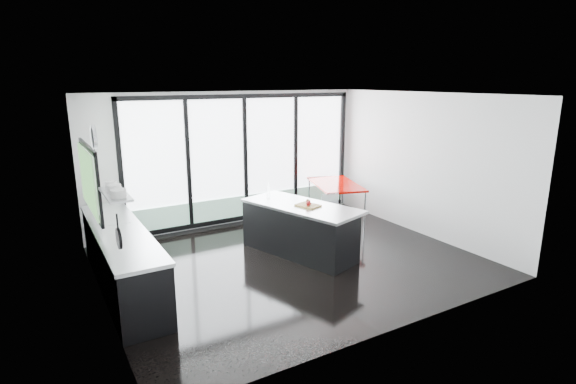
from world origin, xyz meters
TOP-DOWN VIEW (x-y plane):
  - floor at (0.00, 0.00)m, footprint 6.00×5.00m
  - ceiling at (0.00, 0.00)m, footprint 6.00×5.00m
  - wall_back at (0.27, 2.47)m, footprint 6.00×0.09m
  - wall_front at (0.00, -2.50)m, footprint 6.00×0.00m
  - wall_left at (-2.97, 0.27)m, footprint 0.26×5.00m
  - wall_right at (3.00, 0.00)m, footprint 0.00×5.00m
  - counter_cabinets at (-2.67, 0.40)m, footprint 0.69×3.24m
  - island at (0.30, 0.26)m, footprint 1.54×2.36m
  - bar_stool_near at (0.82, -0.19)m, footprint 0.52×0.52m
  - bar_stool_far at (1.13, 0.38)m, footprint 0.53×0.53m
  - red_table at (2.02, 1.52)m, footprint 1.32×1.76m

SIDE VIEW (x-z plane):
  - floor at x=0.00m, z-range 0.00..0.00m
  - bar_stool_near at x=0.82m, z-range 0.00..0.67m
  - bar_stool_far at x=1.13m, z-range 0.00..0.72m
  - red_table at x=2.02m, z-range 0.00..0.84m
  - island at x=0.30m, z-range -0.13..1.03m
  - counter_cabinets at x=-2.67m, z-range -0.22..1.14m
  - wall_back at x=0.27m, z-range -0.13..2.67m
  - wall_front at x=0.00m, z-range 0.00..2.80m
  - wall_right at x=3.00m, z-range 0.00..2.80m
  - wall_left at x=-2.97m, z-range 0.16..2.96m
  - ceiling at x=0.00m, z-range 2.80..2.80m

